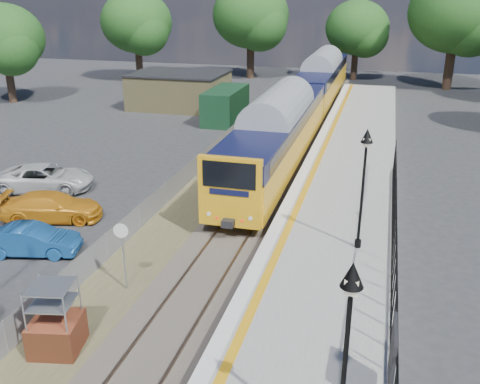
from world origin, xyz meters
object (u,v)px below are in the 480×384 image
at_px(car_yellow, 52,207).
at_px(car_white, 45,178).
at_px(victorian_lamp_south, 349,319).
at_px(victorian_lamp_north, 365,162).
at_px(brick_plinth, 55,320).
at_px(train, 305,98).
at_px(speed_sign, 122,246).
at_px(car_blue, 32,240).

distance_m(car_yellow, car_white, 4.23).
height_order(victorian_lamp_south, victorian_lamp_north, same).
bearing_deg(brick_plinth, car_yellow, 124.17).
height_order(train, car_yellow, train).
bearing_deg(car_white, brick_plinth, -159.31).
relative_size(train, speed_sign, 15.64).
height_order(victorian_lamp_south, brick_plinth, victorian_lamp_south).
xyz_separation_m(victorian_lamp_south, brick_plinth, (-8.40, 2.59, -3.23)).
bearing_deg(train, victorian_lamp_south, -80.03).
bearing_deg(car_yellow, speed_sign, -145.04).
xyz_separation_m(speed_sign, car_blue, (-4.88, 1.56, -1.14)).
xyz_separation_m(victorian_lamp_south, train, (-5.50, 31.28, -1.96)).
distance_m(brick_plinth, car_white, 14.34).
distance_m(train, car_yellow, 22.12).
bearing_deg(car_white, car_yellow, -156.34).
height_order(train, car_blue, train).
bearing_deg(speed_sign, car_blue, 154.10).
height_order(train, brick_plinth, train).
distance_m(victorian_lamp_south, car_white, 22.27).
bearing_deg(car_yellow, train, -39.80).
height_order(victorian_lamp_north, speed_sign, victorian_lamp_north).
xyz_separation_m(train, brick_plinth, (-2.90, -28.69, -1.27)).
bearing_deg(speed_sign, car_white, 128.97).
bearing_deg(victorian_lamp_south, car_white, 139.48).
xyz_separation_m(brick_plinth, car_yellow, (-5.68, 8.37, -0.41)).
distance_m(train, speed_sign, 25.22).
bearing_deg(car_white, victorian_lamp_north, -119.25).
relative_size(victorian_lamp_south, car_white, 0.92).
height_order(victorian_lamp_south, car_white, victorian_lamp_south).
xyz_separation_m(train, car_yellow, (-8.58, -20.32, -1.69)).
bearing_deg(car_blue, car_yellow, 6.88).
bearing_deg(speed_sign, train, 76.16).
relative_size(victorian_lamp_south, brick_plinth, 2.06).
bearing_deg(car_blue, speed_sign, -121.32).
bearing_deg(brick_plinth, victorian_lamp_south, -17.16).
xyz_separation_m(victorian_lamp_north, train, (-5.30, 21.28, -1.96)).
distance_m(victorian_lamp_south, car_blue, 15.48).
height_order(victorian_lamp_south, car_blue, victorian_lamp_south).
bearing_deg(car_yellow, victorian_lamp_north, -110.89).
relative_size(car_blue, car_white, 0.75).
relative_size(victorian_lamp_north, train, 0.11).
bearing_deg(car_white, speed_sign, -147.61).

